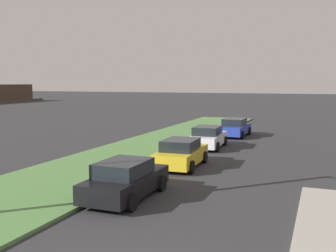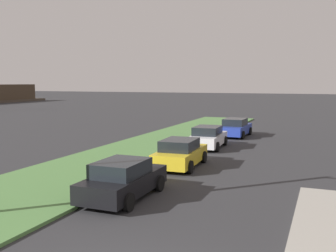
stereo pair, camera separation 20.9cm
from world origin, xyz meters
The scene contains 5 objects.
grass_median centered at (10.00, 7.16, 0.06)m, with size 60.00×6.00×0.12m, color #517F42.
parked_car_black centered at (6.39, 3.31, 0.72)m, with size 4.31×2.04×1.47m.
parked_car_yellow centered at (12.38, 3.21, 0.72)m, with size 4.38×2.17×1.47m.
parked_car_white centered at (18.62, 3.55, 0.72)m, with size 4.38×2.18×1.47m.
parked_car_blue centered at (24.84, 3.04, 0.72)m, with size 4.34×2.10×1.47m.
Camera 1 is at (-6.44, -3.52, 4.39)m, focal length 41.71 mm.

